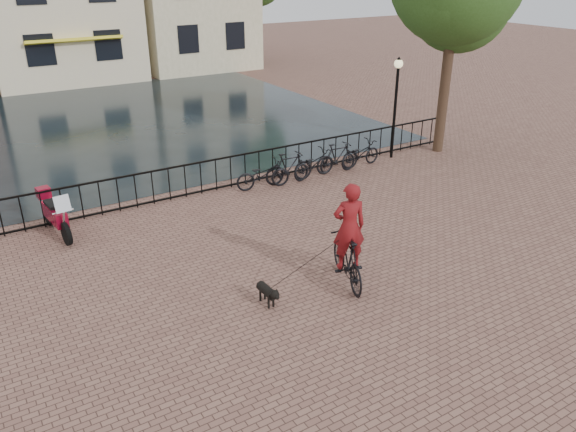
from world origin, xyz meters
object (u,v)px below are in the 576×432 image
lamp_post (396,91)px  dog (267,293)px  cyclist (348,240)px  motorcycle (54,210)px

lamp_post → dog: size_ratio=4.59×
lamp_post → cyclist: bearing=-137.4°
dog → cyclist: bearing=-6.7°
cyclist → dog: cyclist is taller
lamp_post → cyclist: lamp_post is taller
lamp_post → motorcycle: lamp_post is taller
motorcycle → cyclist: bearing=-56.2°
cyclist → dog: 2.09m
lamp_post → cyclist: (-6.56, -6.03, -1.34)m
dog → motorcycle: motorcycle is taller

